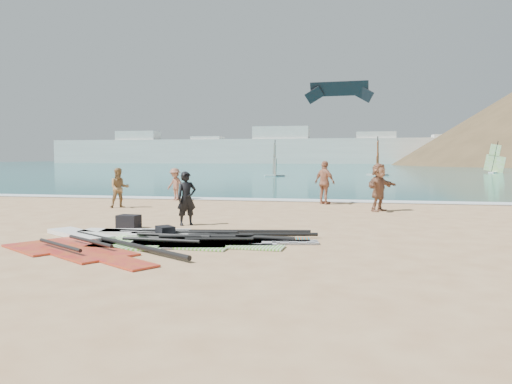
% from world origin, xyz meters
% --- Properties ---
extents(ground, '(300.00, 300.00, 0.00)m').
position_xyz_m(ground, '(0.00, 0.00, 0.00)').
color(ground, tan).
rests_on(ground, ground).
extents(sea, '(300.00, 240.00, 0.06)m').
position_xyz_m(sea, '(0.00, 132.00, 0.00)').
color(sea, '#0D5B55').
rests_on(sea, ground).
extents(surf_line, '(300.00, 1.20, 0.04)m').
position_xyz_m(surf_line, '(0.00, 12.30, 0.00)').
color(surf_line, white).
rests_on(surf_line, ground).
extents(far_town, '(160.00, 8.00, 12.00)m').
position_xyz_m(far_town, '(-15.72, 150.00, 4.49)').
color(far_town, white).
rests_on(far_town, ground).
extents(rig_grey, '(5.02, 2.45, 0.19)m').
position_xyz_m(rig_grey, '(0.60, 0.30, 0.05)').
color(rig_grey, '#2A2B2D').
rests_on(rig_grey, ground).
extents(rig_green, '(5.91, 2.45, 0.20)m').
position_xyz_m(rig_green, '(-0.61, 0.13, 0.05)').
color(rig_green, '#4CB61D').
rests_on(rig_green, ground).
extents(rig_orange, '(5.79, 2.70, 0.20)m').
position_xyz_m(rig_orange, '(-0.07, 0.66, 0.05)').
color(rig_orange, '#DF571E').
rests_on(rig_orange, ground).
extents(rig_red, '(5.20, 4.48, 0.20)m').
position_xyz_m(rig_red, '(-2.09, -0.85, 0.05)').
color(rig_red, '#B80F2B').
rests_on(rig_red, ground).
extents(gear_bag_near, '(0.66, 0.51, 0.40)m').
position_xyz_m(gear_bag_near, '(-2.30, 2.02, 0.20)').
color(gear_bag_near, black).
rests_on(gear_bag_near, ground).
extents(gear_bag_far, '(0.63, 0.64, 0.32)m').
position_xyz_m(gear_bag_far, '(-0.54, 0.51, 0.16)').
color(gear_bag_far, black).
rests_on(gear_bag_far, ground).
extents(person_wetsuit, '(0.73, 0.70, 1.68)m').
position_xyz_m(person_wetsuit, '(-0.81, 2.98, 0.84)').
color(person_wetsuit, black).
rests_on(person_wetsuit, ground).
extents(beachgoer_left, '(1.03, 0.98, 1.68)m').
position_xyz_m(beachgoer_left, '(-5.38, 7.55, 0.84)').
color(beachgoer_left, '#9A7549').
rests_on(beachgoer_left, ground).
extents(beachgoer_mid, '(1.18, 1.02, 1.59)m').
position_xyz_m(beachgoer_mid, '(-4.41, 11.50, 0.79)').
color(beachgoer_mid, '#96614C').
rests_on(beachgoer_mid, ground).
extents(beachgoer_back, '(1.18, 1.11, 1.96)m').
position_xyz_m(beachgoer_back, '(2.96, 10.86, 0.98)').
color(beachgoer_back, '#BB7858').
rests_on(beachgoer_back, ground).
extents(beachgoer_right, '(1.46, 1.77, 1.90)m').
position_xyz_m(beachgoer_right, '(5.23, 8.36, 0.95)').
color(beachgoer_right, '#986347').
rests_on(beachgoer_right, ground).
extents(windsurfer_left, '(2.30, 2.60, 4.04)m').
position_xyz_m(windsurfer_left, '(-4.52, 42.43, 1.21)').
color(windsurfer_left, white).
rests_on(windsurfer_left, ground).
extents(windsurfer_centre, '(2.57, 3.04, 4.56)m').
position_xyz_m(windsurfer_centre, '(6.71, 47.80, 1.32)').
color(windsurfer_centre, white).
rests_on(windsurfer_centre, ground).
extents(windsurfer_right, '(2.39, 2.32, 4.32)m').
position_xyz_m(windsurfer_right, '(22.36, 59.81, 1.27)').
color(windsurfer_right, white).
rests_on(windsurfer_right, ground).
extents(kitesurf_kite, '(8.24, 1.37, 2.59)m').
position_xyz_m(kitesurf_kite, '(2.14, 49.22, 10.08)').
color(kitesurf_kite, black).
rests_on(kitesurf_kite, ground).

